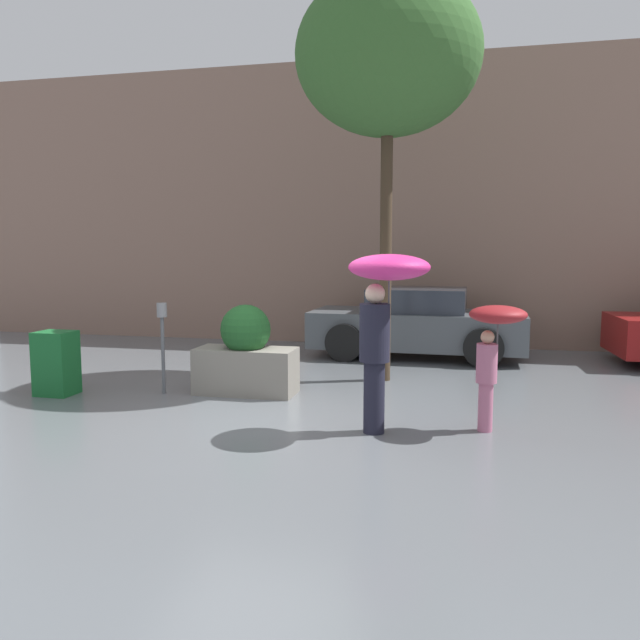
% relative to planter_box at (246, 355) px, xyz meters
% --- Properties ---
extents(ground_plane, '(40.00, 40.00, 0.00)m').
position_rel_planter_box_xyz_m(ground_plane, '(0.72, -1.33, -0.55)').
color(ground_plane, slate).
extents(building_facade, '(18.00, 0.30, 6.00)m').
position_rel_planter_box_xyz_m(building_facade, '(0.72, 5.17, 2.45)').
color(building_facade, '#8C6B5B').
rests_on(building_facade, ground).
extents(planter_box, '(1.41, 0.71, 1.27)m').
position_rel_planter_box_xyz_m(planter_box, '(0.00, 0.00, 0.00)').
color(planter_box, gray).
rests_on(planter_box, ground).
extents(person_adult, '(0.89, 0.89, 1.99)m').
position_rel_planter_box_xyz_m(person_adult, '(2.13, -1.50, 0.96)').
color(person_adult, '#1E1E2D').
rests_on(person_adult, ground).
extents(person_child, '(0.63, 0.63, 1.43)m').
position_rel_planter_box_xyz_m(person_child, '(3.32, -1.17, 0.54)').
color(person_child, '#B76684').
rests_on(person_child, ground).
extents(parked_car_near, '(4.03, 1.98, 1.31)m').
position_rel_planter_box_xyz_m(parked_car_near, '(2.15, 3.63, 0.07)').
color(parked_car_near, '#4C5156').
rests_on(parked_car_near, ground).
extents(street_tree, '(2.77, 2.77, 6.08)m').
position_rel_planter_box_xyz_m(street_tree, '(1.81, 1.34, 4.33)').
color(street_tree, '#423323').
rests_on(street_tree, ground).
extents(parking_meter, '(0.14, 0.14, 1.30)m').
position_rel_planter_box_xyz_m(parking_meter, '(-1.14, -0.28, 0.38)').
color(parking_meter, '#595B60').
rests_on(parking_meter, ground).
extents(newspaper_box, '(0.50, 0.44, 0.90)m').
position_rel_planter_box_xyz_m(newspaper_box, '(-2.59, -0.65, -0.10)').
color(newspaper_box, '#19662D').
rests_on(newspaper_box, ground).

